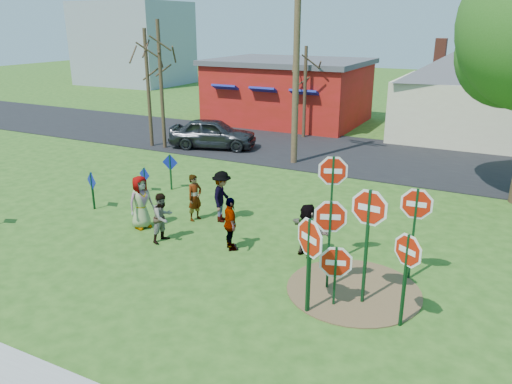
% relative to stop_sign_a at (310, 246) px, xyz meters
% --- Properties ---
extents(ground, '(120.00, 120.00, 0.00)m').
position_rel_stop_sign_a_xyz_m(ground, '(-3.85, 2.37, -1.61)').
color(ground, '#285217').
rests_on(ground, ground).
extents(road, '(120.00, 7.50, 0.04)m').
position_rel_stop_sign_a_xyz_m(road, '(-3.85, 13.87, -1.59)').
color(road, black).
rests_on(road, ground).
extents(dirt_patch, '(3.20, 3.20, 0.03)m').
position_rel_stop_sign_a_xyz_m(dirt_patch, '(0.65, 1.37, -1.59)').
color(dirt_patch, brown).
rests_on(dirt_patch, ground).
extents(red_building, '(9.40, 7.69, 3.90)m').
position_rel_stop_sign_a_xyz_m(red_building, '(-9.35, 20.36, 0.36)').
color(red_building, maroon).
rests_on(red_building, ground).
extents(cream_house, '(9.40, 9.40, 6.50)m').
position_rel_stop_sign_a_xyz_m(cream_house, '(1.65, 20.37, 1.32)').
color(cream_house, beige).
rests_on(cream_house, ground).
extents(distant_building, '(10.00, 8.00, 8.00)m').
position_rel_stop_sign_a_xyz_m(distant_building, '(-31.85, 32.37, 2.39)').
color(distant_building, '#8C939E').
rests_on(distant_building, ground).
extents(stop_sign_a, '(1.01, 0.66, 2.38)m').
position_rel_stop_sign_a_xyz_m(stop_sign_a, '(0.00, 0.00, 0.00)').
color(stop_sign_a, '#103A1B').
rests_on(stop_sign_a, ground).
extents(stop_sign_b, '(0.96, 0.38, 3.08)m').
position_rel_stop_sign_a_xyz_m(stop_sign_b, '(-0.37, 2.46, 0.65)').
color(stop_sign_b, '#103A1B').
rests_on(stop_sign_b, ground).
extents(stop_sign_c, '(1.11, 0.14, 2.88)m').
position_rel_stop_sign_a_xyz_m(stop_sign_c, '(0.98, 0.94, 0.41)').
color(stop_sign_c, '#103A1B').
rests_on(stop_sign_c, ground).
extents(stop_sign_d, '(1.04, 0.11, 2.52)m').
position_rel_stop_sign_a_xyz_m(stop_sign_d, '(1.71, 2.57, 0.19)').
color(stop_sign_d, '#103A1B').
rests_on(stop_sign_d, ground).
extents(stop_sign_e, '(0.96, 0.34, 1.58)m').
position_rel_stop_sign_a_xyz_m(stop_sign_e, '(0.43, 0.54, -0.61)').
color(stop_sign_e, '#103A1B').
rests_on(stop_sign_e, ground).
extents(stop_sign_f, '(0.83, 0.51, 2.23)m').
position_rel_stop_sign_a_xyz_m(stop_sign_f, '(1.95, 0.40, -0.02)').
color(stop_sign_f, '#103A1B').
rests_on(stop_sign_f, ground).
extents(stop_sign_g, '(0.99, 0.40, 2.39)m').
position_rel_stop_sign_a_xyz_m(stop_sign_g, '(0.04, 1.20, 0.04)').
color(stop_sign_g, '#103A1B').
rests_on(stop_sign_g, ground).
extents(blue_diamond_b, '(0.60, 0.25, 1.32)m').
position_rel_stop_sign_a_xyz_m(blue_diamond_b, '(-8.89, 2.67, -0.79)').
color(blue_diamond_b, '#103A1B').
rests_on(blue_diamond_b, ground).
extents(blue_diamond_c, '(0.56, 0.13, 0.96)m').
position_rel_stop_sign_a_xyz_m(blue_diamond_c, '(-8.50, 4.93, -1.02)').
color(blue_diamond_c, '#103A1B').
rests_on(blue_diamond_c, ground).
extents(blue_diamond_d, '(0.63, 0.13, 1.40)m').
position_rel_stop_sign_a_xyz_m(blue_diamond_d, '(-7.79, 5.60, -0.74)').
color(blue_diamond_d, '#103A1B').
rests_on(blue_diamond_d, ground).
extents(person_a, '(0.76, 0.95, 1.68)m').
position_rel_stop_sign_a_xyz_m(person_a, '(-6.36, 2.14, -0.77)').
color(person_a, '#3B4E90').
rests_on(person_a, ground).
extents(person_b, '(0.49, 0.63, 1.53)m').
position_rel_stop_sign_a_xyz_m(person_b, '(-5.24, 3.43, -0.84)').
color(person_b, '#286E58').
rests_on(person_b, ground).
extents(person_c, '(0.65, 0.79, 1.47)m').
position_rel_stop_sign_a_xyz_m(person_c, '(-5.15, 1.63, -0.87)').
color(person_c, '#955B42').
rests_on(person_c, ground).
extents(person_d, '(0.87, 1.20, 1.67)m').
position_rel_stop_sign_a_xyz_m(person_d, '(-4.42, 3.75, -0.77)').
color(person_d, '#38383D').
rests_on(person_d, ground).
extents(person_e, '(0.89, 0.92, 1.54)m').
position_rel_stop_sign_a_xyz_m(person_e, '(-3.11, 2.02, -0.84)').
color(person_e, '#3E2A4F').
rests_on(person_e, ground).
extents(person_f, '(1.46, 1.01, 1.52)m').
position_rel_stop_sign_a_xyz_m(person_f, '(-1.05, 2.61, -0.85)').
color(person_f, '#214E2E').
rests_on(person_f, ground).
extents(suv, '(4.67, 2.89, 1.49)m').
position_rel_stop_sign_a_xyz_m(suv, '(-9.83, 11.93, -0.82)').
color(suv, '#333438').
rests_on(suv, road).
extents(utility_pole, '(2.19, 0.63, 9.07)m').
position_rel_stop_sign_a_xyz_m(utility_pole, '(-5.09, 11.23, 3.17)').
color(utility_pole, '#4C3823').
rests_on(utility_pole, ground).
extents(bare_tree_west, '(1.80, 1.80, 5.82)m').
position_rel_stop_sign_a_xyz_m(bare_tree_west, '(-12.88, 10.87, 2.16)').
color(bare_tree_west, '#382819').
rests_on(bare_tree_west, ground).
extents(bare_tree_east, '(1.80, 1.80, 4.91)m').
position_rel_stop_sign_a_xyz_m(bare_tree_east, '(-6.68, 16.35, 1.57)').
color(bare_tree_east, '#382819').
rests_on(bare_tree_east, ground).
extents(bare_tree_mid, '(1.80, 1.80, 6.23)m').
position_rel_stop_sign_a_xyz_m(bare_tree_mid, '(-12.06, 10.87, 2.43)').
color(bare_tree_mid, '#382819').
rests_on(bare_tree_mid, ground).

